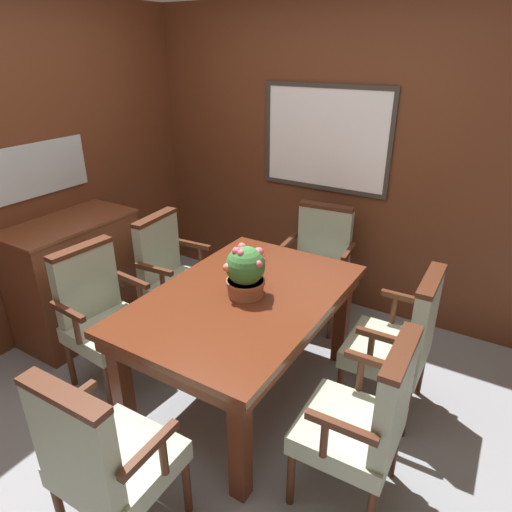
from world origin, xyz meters
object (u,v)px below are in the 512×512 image
at_px(chair_right_far, 400,339).
at_px(sideboard_cabinet, 77,277).
at_px(dining_table, 243,309).
at_px(chair_left_near, 101,312).
at_px(chair_head_near, 103,456).
at_px(chair_head_far, 319,260).
at_px(chair_right_near, 365,418).
at_px(potted_plant, 246,271).
at_px(chair_left_far, 172,272).

relative_size(chair_right_far, sideboard_cabinet, 1.00).
xyz_separation_m(dining_table, chair_right_far, (0.88, 0.37, -0.12)).
xyz_separation_m(chair_left_near, chair_head_near, (0.92, -0.80, 0.00)).
distance_m(chair_head_far, sideboard_cabinet, 1.92).
xyz_separation_m(chair_right_near, potted_plant, (-0.90, 0.37, 0.38)).
bearing_deg(chair_left_far, dining_table, -115.32).
relative_size(dining_table, chair_right_far, 1.59).
distance_m(chair_left_near, potted_plant, 1.04).
relative_size(chair_head_far, chair_left_far, 1.00).
distance_m(chair_left_far, chair_head_near, 1.74).
bearing_deg(dining_table, chair_left_far, 159.19).
bearing_deg(chair_left_near, dining_table, -63.55).
bearing_deg(sideboard_cabinet, chair_head_far, 37.46).
bearing_deg(chair_left_far, chair_head_near, -153.11).
xyz_separation_m(chair_right_near, chair_head_near, (-0.88, -0.80, 0.00)).
bearing_deg(sideboard_cabinet, chair_right_near, -7.21).
xyz_separation_m(dining_table, sideboard_cabinet, (-1.51, -0.05, -0.17)).
height_order(chair_right_near, chair_head_near, same).
bearing_deg(chair_left_near, chair_head_near, -126.38).
bearing_deg(potted_plant, chair_right_near, -22.39).
bearing_deg(dining_table, chair_left_near, -158.21).
bearing_deg(sideboard_cabinet, dining_table, 1.84).
distance_m(chair_head_far, chair_right_far, 1.14).
height_order(dining_table, chair_right_near, chair_right_near).
bearing_deg(chair_right_near, chair_head_near, -49.60).
relative_size(potted_plant, sideboard_cabinet, 0.34).
height_order(dining_table, potted_plant, potted_plant).
bearing_deg(chair_right_near, chair_right_far, -178.82).
distance_m(chair_left_near, chair_head_near, 1.21).
relative_size(chair_head_far, chair_right_far, 1.00).
height_order(chair_left_near, potted_plant, potted_plant).
xyz_separation_m(dining_table, chair_head_near, (0.03, -1.15, -0.12)).
bearing_deg(chair_head_far, potted_plant, -95.53).
bearing_deg(dining_table, chair_right_near, -21.31).
relative_size(chair_head_far, sideboard_cabinet, 1.00).
distance_m(chair_right_near, chair_head_near, 1.19).
distance_m(dining_table, chair_left_near, 0.96).
bearing_deg(potted_plant, dining_table, -121.77).
bearing_deg(chair_head_near, chair_right_near, -138.92).
height_order(chair_left_near, chair_head_near, same).
xyz_separation_m(chair_left_near, sideboard_cabinet, (-0.63, 0.31, -0.05)).
relative_size(chair_head_far, potted_plant, 2.98).
relative_size(chair_right_far, chair_left_far, 1.00).
relative_size(dining_table, chair_left_far, 1.59).
distance_m(chair_head_far, chair_left_far, 1.18).
relative_size(chair_right_near, potted_plant, 2.98).
height_order(chair_right_far, chair_head_near, same).
relative_size(chair_right_near, chair_head_far, 1.00).
xyz_separation_m(chair_head_far, chair_right_far, (0.87, -0.75, 0.00)).
xyz_separation_m(chair_right_far, chair_head_near, (-0.85, -1.52, 0.00)).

